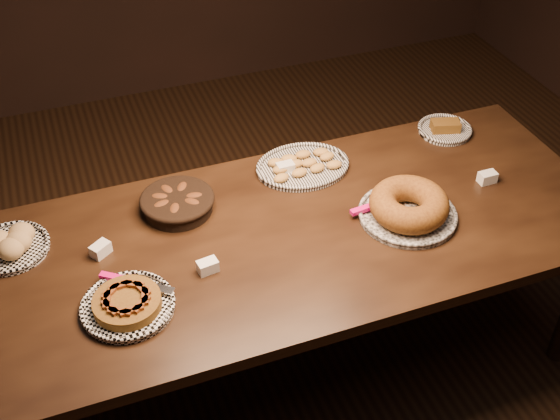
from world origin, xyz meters
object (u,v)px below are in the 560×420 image
object	(u,v)px
madeleine_platter	(303,166)
apple_tart_plate	(127,304)
bundt_cake_plate	(408,207)
buffet_table	(298,244)

from	to	relation	value
madeleine_platter	apple_tart_plate	bearing A→B (deg)	-141.37
bundt_cake_plate	apple_tart_plate	bearing A→B (deg)	-170.39
apple_tart_plate	bundt_cake_plate	xyz separation A→B (m)	(1.07, 0.09, 0.03)
buffet_table	madeleine_platter	size ratio (longest dim) A/B	6.27
buffet_table	apple_tart_plate	bearing A→B (deg)	-165.61
apple_tart_plate	madeleine_platter	size ratio (longest dim) A/B	0.84
madeleine_platter	bundt_cake_plate	xyz separation A→B (m)	(0.25, -0.42, 0.03)
apple_tart_plate	bundt_cake_plate	bearing A→B (deg)	17.42
madeleine_platter	bundt_cake_plate	bearing A→B (deg)	-52.42
buffet_table	apple_tart_plate	world-z (taller)	apple_tart_plate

